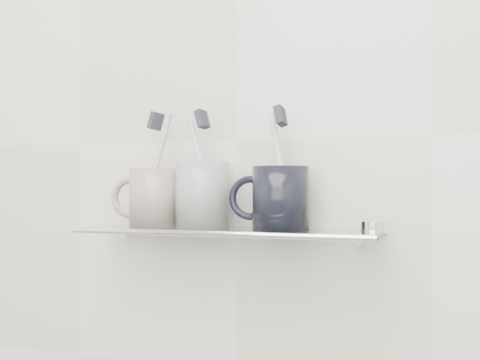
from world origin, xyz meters
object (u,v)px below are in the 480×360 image
at_px(mug_left, 156,198).
at_px(mug_center, 202,195).
at_px(shelf_glass, 225,231).
at_px(mug_right, 281,198).

relative_size(mug_left, mug_center, 0.91).
relative_size(shelf_glass, mug_left, 5.03).
bearing_deg(mug_left, mug_right, 17.19).
height_order(shelf_glass, mug_center, mug_center).
relative_size(shelf_glass, mug_right, 4.96).
distance_m(mug_left, mug_right, 0.22).
bearing_deg(mug_right, mug_left, 156.56).
bearing_deg(mug_right, shelf_glass, 159.66).
bearing_deg(mug_left, shelf_glass, 14.97).
distance_m(shelf_glass, mug_right, 0.11).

